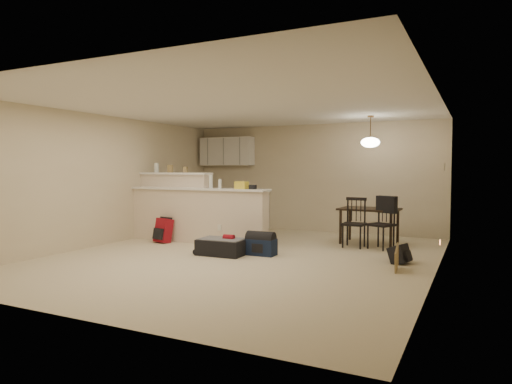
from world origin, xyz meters
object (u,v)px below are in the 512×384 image
Objects in this scene: dining_chair_far at (381,223)px; dining_chair_near at (354,223)px; dining_table at (369,212)px; black_daypack at (400,254)px; pendant_lamp at (370,142)px; suitcase at (222,247)px; navy_duffel at (261,247)px; red_backpack at (163,231)px.

dining_chair_near is at bearing -149.92° from dining_chair_far.
dining_table reaches higher than black_daypack.
dining_chair_near is at bearing -107.02° from pendant_lamp.
navy_duffel reaches higher than suitcase.
dining_table is at bearing 73.97° from dining_chair_near.
red_backpack is at bearing -152.80° from dining_table.
suitcase is at bearing -131.44° from pendant_lamp.
dining_chair_near is at bearing 48.90° from navy_duffel.
suitcase is at bearing -128.39° from dining_table.
suitcase is 0.66m from navy_duffel.
suitcase is (-1.84, -1.72, -0.33)m from dining_chair_near.
navy_duffel is (-1.72, -1.50, -0.33)m from dining_chair_far.
pendant_lamp reaches higher than dining_chair_far.
pendant_lamp is 1.95× the size of black_daypack.
dining_chair_near is 1.95× the size of red_backpack.
navy_duffel is at bearing 112.75° from black_daypack.
dining_chair_far is at bearing -54.62° from dining_table.
dining_table is 1.24× the size of dining_chair_near.
dining_table is 0.59m from dining_chair_near.
navy_duffel is at bearing 22.53° from suitcase.
black_daypack is (1.00, -1.11, -0.32)m from dining_chair_near.
dining_chair_near is 1.18× the size of suitcase.
suitcase is 1.54× the size of navy_duffel.
dining_chair_near is (-0.17, -0.55, -1.53)m from pendant_lamp.
dining_chair_near is 1.82× the size of navy_duffel.
suitcase is (-2.33, -1.77, -0.34)m from dining_chair_far.
pendant_lamp is 1.22× the size of navy_duffel.
dining_chair_far is 2.99× the size of black_daypack.
dining_chair_near is 2.93× the size of black_daypack.
pendant_lamp reaches higher than navy_duffel.
dining_chair_far is 2.94m from suitcase.
pendant_lamp is 0.65× the size of dining_chair_far.
pendant_lamp is 0.67× the size of dining_chair_near.
navy_duffel is 2.26m from black_daypack.
dining_chair_near reaches higher than black_daypack.
dining_table is 1.92m from black_daypack.
red_backpack is at bearing 104.16° from black_daypack.
dining_table is at bearing 36.29° from red_backpack.
suitcase is (-2.01, -2.27, -0.48)m from dining_table.
red_backpack is (-4.03, -1.16, -0.24)m from dining_chair_far.
dining_chair_near is at bearing -103.96° from dining_table.
dining_chair_near is 2.54m from suitcase.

